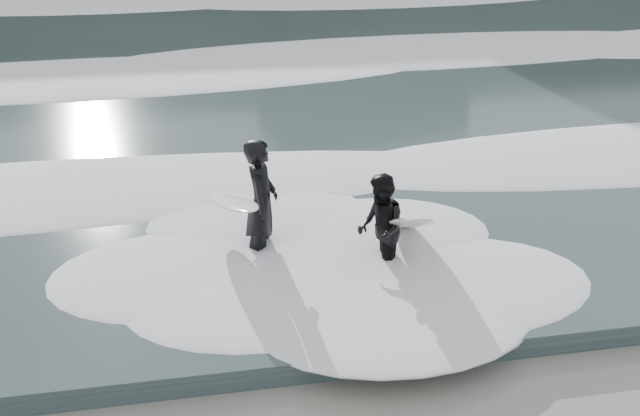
% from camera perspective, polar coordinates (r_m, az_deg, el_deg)
% --- Properties ---
extents(foam_near, '(60.00, 3.20, 0.20)m').
position_cam_1_polar(foam_near, '(14.60, 0.63, 3.71)').
color(foam_near, white).
rests_on(foam_near, sea).
extents(foam_mid, '(60.00, 4.00, 0.24)m').
position_cam_1_polar(foam_mid, '(21.18, -3.13, 10.52)').
color(foam_mid, white).
rests_on(foam_mid, sea).
extents(surfer_left, '(1.14, 1.94, 1.92)m').
position_cam_1_polar(surfer_left, '(11.37, -4.45, 0.32)').
color(surfer_left, black).
rests_on(surfer_left, ground).
extents(surfer_right, '(1.26, 2.17, 1.57)m').
position_cam_1_polar(surfer_right, '(11.06, 4.71, -1.41)').
color(surfer_right, black).
rests_on(surfer_right, ground).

